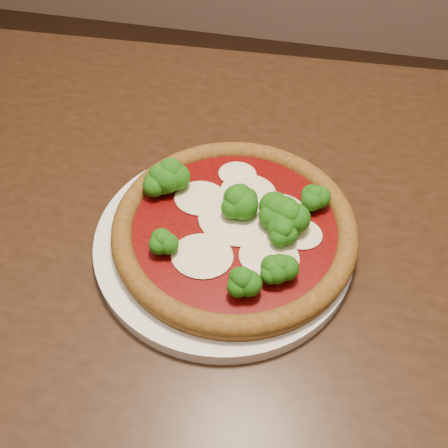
# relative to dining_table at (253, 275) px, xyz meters

# --- Properties ---
(dining_table) EXTENTS (1.30, 0.86, 0.75)m
(dining_table) POSITION_rel_dining_table_xyz_m (0.00, 0.00, 0.00)
(dining_table) COLOR black
(dining_table) RESTS_ON floor
(plate) EXTENTS (0.30, 0.30, 0.02)m
(plate) POSITION_rel_dining_table_xyz_m (-0.03, -0.03, 0.10)
(plate) COLOR white
(plate) RESTS_ON dining_table
(pizza) EXTENTS (0.29, 0.29, 0.06)m
(pizza) POSITION_rel_dining_table_xyz_m (-0.02, -0.02, 0.13)
(pizza) COLOR brown
(pizza) RESTS_ON plate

